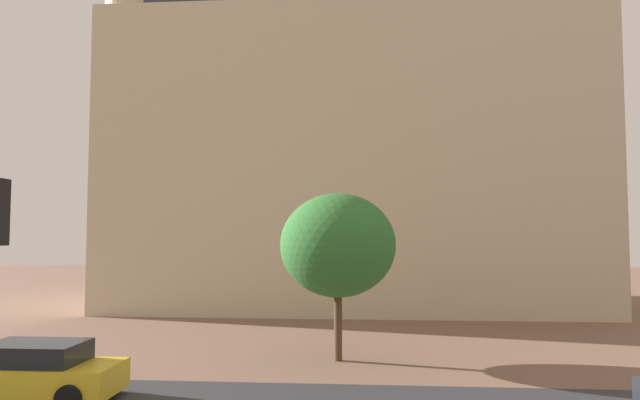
{
  "coord_description": "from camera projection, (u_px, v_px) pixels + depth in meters",
  "views": [
    {
      "loc": [
        1.21,
        -2.81,
        4.1
      ],
      "look_at": [
        0.16,
        10.92,
        4.95
      ],
      "focal_mm": 31.54,
      "sensor_mm": 36.0,
      "label": 1
    }
  ],
  "objects": [
    {
      "name": "landmark_building",
      "position": [
        346.0,
        142.0,
        34.04
      ],
      "size": [
        26.6,
        13.29,
        31.19
      ],
      "color": "beige",
      "rests_on": "ground_plane"
    },
    {
      "name": "car_yellow",
      "position": [
        34.0,
        372.0,
        13.94
      ],
      "size": [
        4.17,
        1.97,
        1.41
      ],
      "color": "gold",
      "rests_on": "ground_plane"
    },
    {
      "name": "tree_curb_far",
      "position": [
        338.0,
        245.0,
        18.49
      ],
      "size": [
        3.8,
        3.8,
        5.47
      ],
      "color": "#4C3823",
      "rests_on": "ground_plane"
    }
  ]
}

